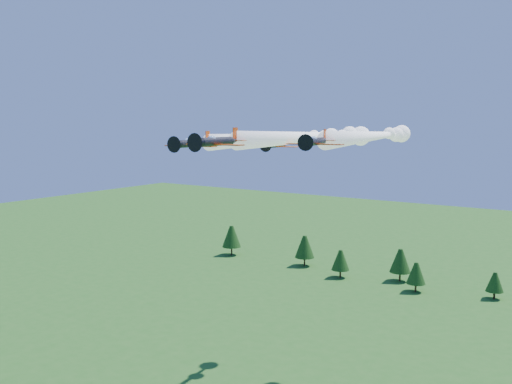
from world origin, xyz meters
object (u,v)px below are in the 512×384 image
Objects in this scene: plane_left at (291,138)px; plane_right at (377,136)px; plane_slot at (276,144)px; plane_lead at (319,137)px.

plane_right is (17.88, 0.27, 0.65)m from plane_left.
plane_lead is at bearing 77.68° from plane_slot.
plane_left is 17.90m from plane_right.
plane_slot is (-1.19, -11.76, -0.94)m from plane_lead.
plane_lead is 0.83× the size of plane_left.
plane_right is 25.70m from plane_slot.
plane_right is 7.87× the size of plane_slot.
plane_left is 27.47m from plane_slot.
plane_lead is at bearing -49.55° from plane_left.
plane_left is 8.07× the size of plane_slot.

